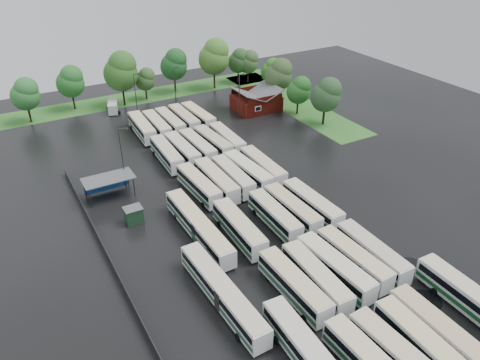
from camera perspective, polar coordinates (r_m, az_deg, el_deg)
ground at (r=69.40m, az=3.50°, el=-6.54°), size 160.00×160.00×0.00m
brick_building at (r=111.85m, az=2.00°, el=9.46°), size 10.07×8.60×5.39m
wash_shed at (r=79.48m, az=-15.80°, el=0.01°), size 8.20×4.20×3.58m
utility_hut at (r=72.68m, az=-12.84°, el=-4.18°), size 2.70×2.20×2.62m
grass_strip_north at (r=122.96m, az=-12.47°, el=9.80°), size 80.00×10.00×0.01m
grass_strip_east at (r=117.77m, az=6.19°, el=9.43°), size 10.00×50.00×0.01m
west_fence at (r=68.40m, az=-16.32°, el=-7.92°), size 0.10×50.00×1.20m
bus_r0c1 at (r=53.51m, az=18.74°, el=-19.75°), size 3.16×12.16×3.35m
bus_r0c2 at (r=55.43m, az=21.29°, el=-18.16°), size 2.91×12.13×3.36m
bus_r0c3 at (r=57.38m, az=22.92°, el=-16.55°), size 2.71×12.10×3.36m
bus_r1c0 at (r=58.51m, az=6.59°, el=-12.61°), size 2.71×12.28×3.41m
bus_r1c1 at (r=59.91m, az=9.24°, el=-11.67°), size 3.11×12.24×3.38m
bus_r1c2 at (r=61.68m, az=11.45°, el=-10.42°), size 3.26×12.56×3.46m
bus_r1c3 at (r=63.64m, az=13.62°, el=-9.32°), size 2.97×12.14×3.36m
bus_r1c4 at (r=65.36m, az=15.80°, el=-8.47°), size 2.71×12.09×3.36m
bus_r2c0 at (r=67.18m, az=-0.11°, el=-5.87°), size 3.06×12.50×3.46m
bus_r2c2 at (r=70.10m, az=4.22°, el=-4.34°), size 2.82×11.87×3.29m
bus_r2c3 at (r=71.70m, az=6.34°, el=-3.54°), size 2.73×12.08×3.35m
bus_r2c4 at (r=73.16m, az=8.75°, el=-2.93°), size 2.85×12.39×3.44m
bus_r3c0 at (r=77.60m, az=-5.06°, el=-0.64°), size 2.94×11.99×3.31m
bus_r3c1 at (r=78.52m, az=-2.94°, el=-0.07°), size 2.76×12.51×3.48m
bus_r3c2 at (r=79.83m, az=-0.90°, el=0.44°), size 2.80×11.97×3.32m
bus_r3c3 at (r=81.19m, az=0.94°, el=1.04°), size 3.22×12.49×3.45m
bus_r3c4 at (r=82.79m, az=2.77°, el=1.62°), size 2.88×12.37×3.43m
bus_r4c0 at (r=88.23m, az=-8.94°, el=3.15°), size 3.11×12.22×3.37m
bus_r4c1 at (r=89.35m, az=-7.07°, el=3.65°), size 2.61×12.09×3.36m
bus_r4c2 at (r=90.54m, az=-5.20°, el=4.12°), size 2.72×11.94×3.31m
bus_r4c3 at (r=91.99m, az=-3.33°, el=4.63°), size 3.04×11.96×3.30m
bus_r4c4 at (r=93.08m, az=-1.59°, el=4.99°), size 2.92×11.96×3.31m
bus_r5c0 at (r=100.21m, az=-11.86°, el=6.29°), size 3.25×12.48×3.44m
bus_r5c1 at (r=100.83m, az=-10.10°, el=6.58°), size 2.85×11.96×3.31m
bus_r5c2 at (r=102.05m, az=-8.51°, el=7.01°), size 2.56×11.81×3.29m
bus_r5c3 at (r=103.32m, az=-6.86°, el=7.44°), size 2.59×12.00×3.34m
bus_r5c4 at (r=104.22m, az=-5.13°, el=7.76°), size 3.03×12.22×3.38m
artic_bus_west_b at (r=67.73m, az=-5.06°, el=-5.71°), size 2.64×18.09×3.35m
artic_bus_west_c at (r=57.30m, az=-2.15°, el=-13.58°), size 2.96×17.81×3.29m
minibus at (r=114.57m, az=-15.24°, el=8.67°), size 3.72×6.08×2.50m
tree_north_0 at (r=113.19m, az=-24.68°, el=9.54°), size 6.23×6.23×10.31m
tree_north_1 at (r=117.30m, az=-19.94°, el=11.26°), size 6.41×6.41×10.62m
tree_north_2 at (r=115.67m, az=-14.27°, el=12.77°), size 8.02×8.02×13.28m
tree_north_3 at (r=119.73m, az=-11.45°, el=11.99°), size 4.87×4.87×8.06m
tree_north_4 at (r=123.21m, az=-7.99°, el=13.82°), size 6.82×6.82×11.29m
tree_north_5 at (r=124.54m, az=-3.11°, el=14.83°), size 7.98×7.98×13.22m
tree_north_6 at (r=129.87m, az=-0.14°, el=14.37°), size 5.63×5.63×9.32m
tree_east_0 at (r=103.66m, az=10.54°, el=10.20°), size 6.44×6.44×10.66m
tree_east_1 at (r=108.90m, az=7.26°, el=10.85°), size 5.42×5.42×8.98m
tree_east_2 at (r=115.29m, az=4.81°, el=12.73°), size 6.59×6.59×10.92m
tree_east_3 at (r=122.63m, az=3.91°, el=13.21°), size 5.38×5.38×8.91m
tree_east_4 at (r=129.85m, az=1.07°, el=14.23°), size 5.37×5.37×8.89m
lamp_post_ne at (r=105.81m, az=-0.02°, el=10.57°), size 1.56×0.30×10.14m
lamp_post_nw at (r=79.63m, az=-14.11°, el=3.06°), size 1.68×0.33×10.90m
lamp_post_back_w at (r=110.69m, az=-12.59°, el=10.54°), size 1.46×0.28×9.50m
lamp_post_back_e at (r=113.95m, az=-7.91°, el=11.55°), size 1.46×0.29×9.51m
puddle_0 at (r=57.91m, az=13.50°, el=-16.61°), size 4.70×4.70×0.01m
puddle_1 at (r=63.18m, az=21.69°, el=-13.49°), size 3.89×3.89×0.01m
puddle_2 at (r=65.04m, az=-4.47°, el=-9.50°), size 4.62×4.62×0.01m
puddle_3 at (r=71.66m, az=6.68°, el=-5.38°), size 2.80×2.80×0.01m
puddle_4 at (r=67.77m, az=20.11°, el=-9.73°), size 3.39×3.39×0.01m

